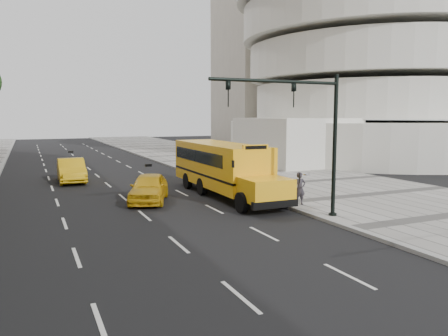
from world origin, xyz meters
name	(u,v)px	position (x,y,z in m)	size (l,w,h in m)	color
ground	(140,196)	(0.00, 0.00, 0.00)	(140.00, 140.00, 0.00)	black
sidewalk_museum	(313,182)	(12.00, 0.00, 0.07)	(12.00, 140.00, 0.15)	gray
curb_museum	(234,188)	(6.00, 0.00, 0.07)	(0.30, 140.00, 0.15)	gray
guggenheim	(344,41)	(29.37, 18.51, 13.58)	(33.20, 42.20, 35.00)	white
school_bus	(222,165)	(4.50, -1.44, 1.76)	(2.96, 11.56, 3.19)	yellow
taxi_near	(149,188)	(0.04, -1.83, 0.77)	(1.81, 4.50, 1.53)	gold
taxi_far	(71,170)	(-3.09, 7.41, 0.82)	(1.73, 4.97, 1.64)	gold
pedestrian	(300,189)	(6.59, -6.44, 0.98)	(0.60, 0.40, 1.65)	#2B272E
traffic_signal	(309,128)	(5.19, -9.04, 4.09)	(6.18, 0.36, 6.40)	black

